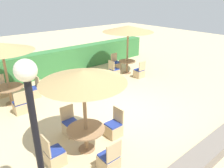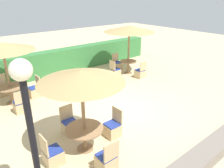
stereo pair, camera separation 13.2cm
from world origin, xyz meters
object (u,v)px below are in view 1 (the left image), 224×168
object	(u,v)px
patio_chair_back_left_north	(2,90)
round_table_front_left	(86,133)
patio_chair_back_left_east	(34,91)
patio_chair_front_left_north	(71,126)
patio_chair_back_right_south	(139,73)
patio_chair_back_left_south	(20,107)
patio_chair_front_left_south	(109,161)
round_table_back_left	(10,90)
lamp_post	(33,115)
patio_chair_back_right_west	(114,72)
patio_chair_front_left_east	(114,128)
parasol_back_left	(1,47)
round_table_back_right	(127,64)
patio_chair_front_left_west	(54,156)
patio_chair_back_right_north	(116,65)
parasol_front_left	(83,77)
parasol_back_right	(128,29)

from	to	relation	value
patio_chair_back_left_north	round_table_front_left	bearing A→B (deg)	98.38
patio_chair_back_left_east	patio_chair_front_left_north	bearing A→B (deg)	177.22
patio_chair_back_right_south	patio_chair_back_left_south	xyz separation A→B (m)	(-6.26, 0.28, 0.00)
patio_chair_front_left_south	patio_chair_front_left_north	bearing A→B (deg)	88.11
round_table_front_left	round_table_back_left	bearing A→B (deg)	99.69
patio_chair_front_left_north	patio_chair_back_left_east	distance (m)	3.43
lamp_post	patio_chair_back_left_north	world-z (taller)	lamp_post
patio_chair_back_right_west	patio_chair_back_left_east	size ratio (longest dim) A/B	1.00
patio_chair_front_left_east	patio_chair_back_left_north	bearing A→B (deg)	18.57
patio_chair_back_left_south	patio_chair_front_left_east	bearing A→B (deg)	-62.64
parasol_back_left	round_table_back_left	distance (m)	1.76
patio_chair_front_left_north	patio_chair_front_left_east	size ratio (longest dim) A/B	1.00
patio_chair_back_left_south	round_table_back_right	bearing A→B (deg)	5.99
parasol_back_left	patio_chair_back_right_south	bearing A→B (deg)	-11.58
patio_chair_front_left_west	patio_chair_back_right_north	world-z (taller)	same
round_table_back_right	round_table_back_left	bearing A→B (deg)	176.77
lamp_post	round_table_back_left	bearing A→B (deg)	79.67
patio_chair_back_right_west	patio_chair_back_right_north	distance (m)	1.30
parasol_front_left	patio_chair_front_left_north	bearing A→B (deg)	86.56
patio_chair_back_right_south	patio_chair_back_left_south	distance (m)	6.27
lamp_post	patio_chair_back_right_north	bearing A→B (deg)	40.29
patio_chair_front_left_south	lamp_post	bearing A→B (deg)	-175.09
patio_chair_front_left_west	round_table_back_left	world-z (taller)	patio_chair_front_left_west
patio_chair_front_left_north	patio_chair_back_left_south	distance (m)	2.53
patio_chair_front_left_west	parasol_back_right	size ratio (longest dim) A/B	0.34
lamp_post	parasol_front_left	distance (m)	2.13
patio_chair_back_left_east	patio_chair_back_right_south	bearing A→B (deg)	-103.69
patio_chair_back_left_north	patio_chair_back_left_east	distance (m)	1.49
patio_chair_back_right_north	patio_chair_back_right_south	xyz separation A→B (m)	(0.01, -1.89, 0.00)
patio_chair_front_left_west	patio_chair_back_right_north	xyz separation A→B (m)	(6.52, 4.97, 0.00)
patio_chair_back_right_north	patio_chair_back_right_south	size ratio (longest dim) A/B	1.00
patio_chair_back_left_north	patio_chair_back_left_east	world-z (taller)	same
patio_chair_front_left_west	patio_chair_front_left_north	world-z (taller)	same
parasol_back_left	patio_chair_back_left_north	world-z (taller)	parasol_back_left
patio_chair_front_left_north	patio_chair_back_right_north	distance (m)	6.79
patio_chair_front_left_south	parasol_back_left	distance (m)	5.87
parasol_back_right	patio_chair_back_right_south	bearing A→B (deg)	-89.02
lamp_post	patio_chair_front_left_south	size ratio (longest dim) A/B	3.57
patio_chair_front_left_east	patio_chair_back_right_west	world-z (taller)	same
patio_chair_front_left_west	patio_chair_back_right_west	xyz separation A→B (m)	(5.59, 4.06, 0.00)
lamp_post	patio_chair_front_left_east	size ratio (longest dim) A/B	3.57
patio_chair_front_left_south	parasol_back_right	size ratio (longest dim) A/B	0.34
patio_chair_front_left_south	patio_chair_back_right_north	size ratio (longest dim) A/B	1.00
patio_chair_back_left_south	patio_chair_back_left_east	world-z (taller)	same
round_table_front_left	patio_chair_front_left_north	size ratio (longest dim) A/B	1.16
parasol_front_left	patio_chair_back_left_east	bearing A→B (deg)	87.08
patio_chair_front_left_east	parasol_back_left	bearing A→B (deg)	22.08
patio_chair_front_left_east	patio_chair_back_right_north	bearing A→B (deg)	-41.94
round_table_front_left	patio_chair_back_right_north	bearing A→B (deg)	42.12
patio_chair_back_right_south	round_table_back_left	distance (m)	6.43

